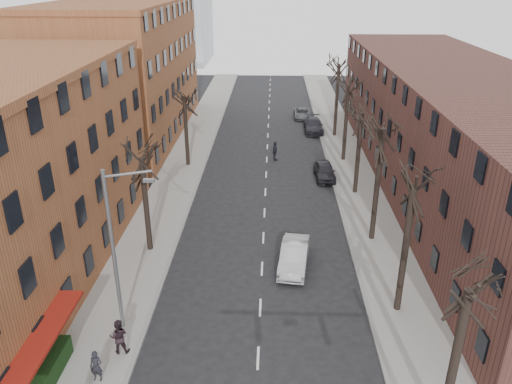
# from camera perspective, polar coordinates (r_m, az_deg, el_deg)

# --- Properties ---
(sidewalk_left) EXTENTS (4.00, 90.00, 0.15)m
(sidewalk_left) POSITION_cam_1_polar(r_m,az_deg,el_deg) (49.81, -8.03, 3.48)
(sidewalk_left) COLOR gray
(sidewalk_left) RESTS_ON ground
(sidewalk_right) EXTENTS (4.00, 90.00, 0.15)m
(sidewalk_right) POSITION_cam_1_polar(r_m,az_deg,el_deg) (49.63, 10.52, 3.23)
(sidewalk_right) COLOR gray
(sidewalk_right) RESTS_ON ground
(building_left_far) EXTENTS (12.00, 28.00, 14.00)m
(building_left_far) POSITION_cam_1_polar(r_m,az_deg,el_deg) (58.30, -14.92, 13.00)
(building_left_far) COLOR brown
(building_left_far) RESTS_ON ground
(building_right) EXTENTS (12.00, 50.00, 10.00)m
(building_right) POSITION_cam_1_polar(r_m,az_deg,el_deg) (45.45, 21.93, 6.51)
(building_right) COLOR #4A2822
(building_right) RESTS_ON ground
(awning_left) EXTENTS (1.20, 7.00, 0.15)m
(awning_left) POSITION_cam_1_polar(r_m,az_deg,el_deg) (26.19, -22.31, -19.63)
(awning_left) COLOR maroon
(awning_left) RESTS_ON ground
(tree_right_b) EXTENTS (5.20, 5.20, 10.80)m
(tree_right_b) POSITION_cam_1_polar(r_m,az_deg,el_deg) (29.59, 15.76, -12.90)
(tree_right_b) COLOR black
(tree_right_b) RESTS_ON ground
(tree_right_c) EXTENTS (5.20, 5.20, 11.60)m
(tree_right_c) POSITION_cam_1_polar(r_m,az_deg,el_deg) (36.15, 13.03, -5.33)
(tree_right_c) COLOR black
(tree_right_c) RESTS_ON ground
(tree_right_d) EXTENTS (5.20, 5.20, 10.00)m
(tree_right_d) POSITION_cam_1_polar(r_m,az_deg,el_deg) (43.19, 11.21, -0.14)
(tree_right_d) COLOR black
(tree_right_d) RESTS_ON ground
(tree_right_e) EXTENTS (5.20, 5.20, 10.80)m
(tree_right_e) POSITION_cam_1_polar(r_m,az_deg,el_deg) (50.52, 9.91, 3.56)
(tree_right_e) COLOR black
(tree_right_e) RESTS_ON ground
(tree_right_f) EXTENTS (5.20, 5.20, 11.60)m
(tree_right_f) POSITION_cam_1_polar(r_m,az_deg,el_deg) (58.03, 8.94, 6.32)
(tree_right_f) COLOR black
(tree_right_f) RESTS_ON ground
(tree_left_a) EXTENTS (5.20, 5.20, 9.50)m
(tree_left_a) POSITION_cam_1_polar(r_m,az_deg,el_deg) (34.70, -11.96, -6.54)
(tree_left_a) COLOR black
(tree_left_a) RESTS_ON ground
(tree_left_b) EXTENTS (5.20, 5.20, 9.50)m
(tree_left_b) POSITION_cam_1_polar(r_m,az_deg,el_deg) (48.85, -7.75, 2.99)
(tree_left_b) COLOR black
(tree_left_b) RESTS_ON ground
(streetlight) EXTENTS (2.45, 0.22, 9.03)m
(streetlight) POSITION_cam_1_polar(r_m,az_deg,el_deg) (25.44, -15.71, -5.93)
(streetlight) COLOR slate
(streetlight) RESTS_ON ground
(silver_sedan) EXTENTS (2.25, 4.94, 1.57)m
(silver_sedan) POSITION_cam_1_polar(r_m,az_deg,el_deg) (31.92, 4.37, -7.29)
(silver_sedan) COLOR #A1A3A8
(silver_sedan) RESTS_ON ground
(parked_car_near) EXTENTS (1.90, 4.37, 1.47)m
(parked_car_near) POSITION_cam_1_polar(r_m,az_deg,el_deg) (45.59, 7.84, 2.41)
(parked_car_near) COLOR black
(parked_car_near) RESTS_ON ground
(parked_car_mid) EXTENTS (2.15, 5.23, 1.51)m
(parked_car_mid) POSITION_cam_1_polar(r_m,az_deg,el_deg) (59.22, 6.57, 7.58)
(parked_car_mid) COLOR black
(parked_car_mid) RESTS_ON ground
(parked_car_far) EXTENTS (2.03, 4.37, 1.21)m
(parked_car_far) POSITION_cam_1_polar(r_m,az_deg,el_deg) (64.85, 5.30, 8.94)
(parked_car_far) COLOR #505357
(parked_car_far) RESTS_ON ground
(pedestrian_a) EXTENTS (0.58, 0.39, 1.58)m
(pedestrian_a) POSITION_cam_1_polar(r_m,az_deg,el_deg) (24.96, -17.79, -18.44)
(pedestrian_a) COLOR black
(pedestrian_a) RESTS_ON sidewalk_left
(pedestrian_b) EXTENTS (0.98, 0.81, 1.86)m
(pedestrian_b) POSITION_cam_1_polar(r_m,az_deg,el_deg) (26.04, -15.41, -15.62)
(pedestrian_b) COLOR black
(pedestrian_b) RESTS_ON sidewalk_left
(pedestrian_crossing) EXTENTS (0.63, 1.20, 1.96)m
(pedestrian_crossing) POSITION_cam_1_polar(r_m,az_deg,el_deg) (49.50, 2.18, 4.69)
(pedestrian_crossing) COLOR black
(pedestrian_crossing) RESTS_ON ground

